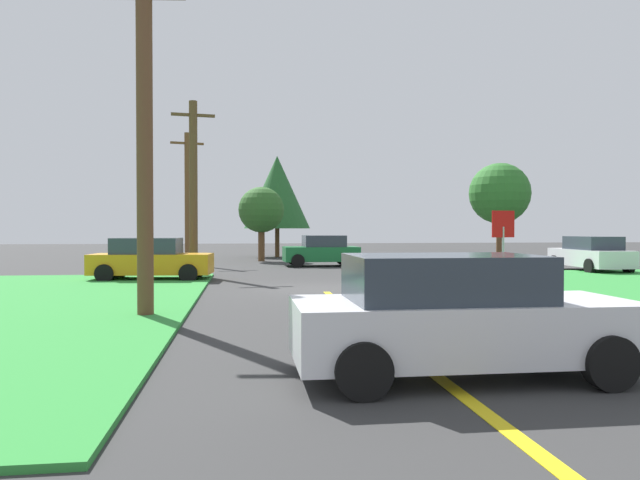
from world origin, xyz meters
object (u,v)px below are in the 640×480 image
Objects in this scene: utility_pole_mid at (193,186)px; oak_tree_left at (500,194)px; car_behind_on_main_road at (457,316)px; parked_car_near_building at (151,259)px; stop_sign at (503,235)px; car_on_crossroad at (590,254)px; pine_tree_center at (261,210)px; car_approaching_junction at (322,251)px; oak_tree_right at (277,192)px; utility_pole_far at (187,197)px; utility_pole_near at (145,140)px.

utility_pole_mid is 1.20× the size of oak_tree_left.
parked_car_near_building is at bearing 112.47° from car_behind_on_main_road.
car_on_crossroad is at bearing -148.48° from stop_sign.
oak_tree_left reaches higher than car_on_crossroad.
utility_pole_mid is at bearing -106.60° from pine_tree_center.
car_approaching_junction is at bearing -58.90° from pine_tree_center.
utility_pole_mid is (-4.89, 17.54, 2.94)m from car_behind_on_main_road.
car_on_crossroad is at bearing -35.95° from pine_tree_center.
oak_tree_right is at bearing -90.48° from stop_sign.
car_on_crossroad is 18.30m from pine_tree_center.
utility_pole_mid is 11.06m from pine_tree_center.
parked_car_near_building is 1.02× the size of car_behind_on_main_road.
pine_tree_center is 5.44m from oak_tree_right.
oak_tree_right reaches higher than car_approaching_junction.
stop_sign is 0.35× the size of utility_pole_far.
utility_pole_far is 1.03× the size of oak_tree_right.
parked_car_near_building is at bearing -40.61° from stop_sign.
pine_tree_center reaches higher than parked_car_near_building.
stop_sign is 0.36× the size of oak_tree_right.
parked_car_near_building is at bearing 98.98° from car_on_crossroad.
car_approaching_junction is 8.82m from utility_pole_mid.
oak_tree_left is at bearing -162.02° from car_approaching_junction.
pine_tree_center is at bearing -103.76° from oak_tree_right.
parked_car_near_building is at bearing -148.21° from oak_tree_left.
stop_sign reaches higher than parked_car_near_building.
car_on_crossroad is 21.05m from oak_tree_right.
pine_tree_center is (-3.02, 5.00, 2.29)m from car_approaching_junction.
oak_tree_right is (5.37, 7.96, 0.78)m from utility_pole_far.
utility_pole_near reaches higher than car_approaching_junction.
utility_pole_near reaches higher than pine_tree_center.
oak_tree_left is at bearing -3.23° from pine_tree_center.
utility_pole_mid reaches higher than car_approaching_junction.
oak_tree_right is at bearing 43.03° from car_on_crossroad.
car_behind_on_main_road is 0.61× the size of utility_pole_mid.
utility_pole_near is 1.09× the size of oak_tree_right.
utility_pole_mid is at bearing 105.65° from car_behind_on_main_road.
stop_sign is 14.16m from car_approaching_junction.
stop_sign is 19.26m from utility_pole_far.
oak_tree_right reaches higher than oak_tree_left.
utility_pole_far reaches higher than pine_tree_center.
car_approaching_junction is 18.64m from utility_pole_near.
parked_car_near_building is 0.63× the size of utility_pole_far.
oak_tree_left is (13.06, 27.29, 3.36)m from car_behind_on_main_road.
utility_pole_far is 9.64m from oak_tree_right.
oak_tree_left reaches higher than pine_tree_center.
utility_pole_far is at bearing 92.31° from parked_car_near_building.
car_approaching_junction is 0.85× the size of car_on_crossroad.
parked_car_near_building and car_approaching_junction have the same top height.
utility_pole_mid reaches higher than oak_tree_right.
oak_tree_left is (19.36, 12.00, 3.36)m from parked_car_near_building.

